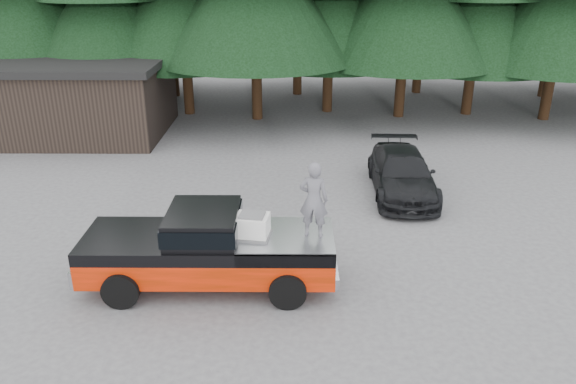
{
  "coord_description": "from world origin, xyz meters",
  "views": [
    {
      "loc": [
        0.69,
        -12.33,
        7.18
      ],
      "look_at": [
        0.6,
        0.0,
        2.08
      ],
      "focal_mm": 35.0,
      "sensor_mm": 36.0,
      "label": 1
    }
  ],
  "objects_px": {
    "pickup_truck": "(210,259)",
    "parked_car": "(402,173)",
    "air_compressor": "(252,227)",
    "man_on_bed": "(314,200)",
    "utility_building": "(72,96)"
  },
  "relations": [
    {
      "from": "parked_car",
      "to": "utility_building",
      "type": "height_order",
      "value": "utility_building"
    },
    {
      "from": "parked_car",
      "to": "utility_building",
      "type": "relative_size",
      "value": 0.57
    },
    {
      "from": "man_on_bed",
      "to": "parked_car",
      "type": "relative_size",
      "value": 0.37
    },
    {
      "from": "air_compressor",
      "to": "man_on_bed",
      "type": "relative_size",
      "value": 0.41
    },
    {
      "from": "air_compressor",
      "to": "parked_car",
      "type": "distance_m",
      "value": 7.47
    },
    {
      "from": "pickup_truck",
      "to": "parked_car",
      "type": "xyz_separation_m",
      "value": [
        5.57,
        5.73,
        0.03
      ]
    },
    {
      "from": "air_compressor",
      "to": "man_on_bed",
      "type": "distance_m",
      "value": 1.53
    },
    {
      "from": "man_on_bed",
      "to": "utility_building",
      "type": "xyz_separation_m",
      "value": [
        -10.19,
        12.79,
        -0.56
      ]
    },
    {
      "from": "air_compressor",
      "to": "man_on_bed",
      "type": "height_order",
      "value": "man_on_bed"
    },
    {
      "from": "utility_building",
      "to": "pickup_truck",
      "type": "bearing_deg",
      "value": -58.63
    },
    {
      "from": "pickup_truck",
      "to": "parked_car",
      "type": "relative_size",
      "value": 1.25
    },
    {
      "from": "pickup_truck",
      "to": "air_compressor",
      "type": "xyz_separation_m",
      "value": [
        1.04,
        -0.13,
        0.92
      ]
    },
    {
      "from": "air_compressor",
      "to": "man_on_bed",
      "type": "bearing_deg",
      "value": 11.51
    },
    {
      "from": "air_compressor",
      "to": "man_on_bed",
      "type": "xyz_separation_m",
      "value": [
        1.39,
        0.07,
        0.64
      ]
    },
    {
      "from": "man_on_bed",
      "to": "utility_building",
      "type": "height_order",
      "value": "utility_building"
    }
  ]
}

